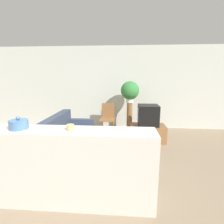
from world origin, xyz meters
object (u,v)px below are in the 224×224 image
at_px(wooden_chair, 108,117).
at_px(decorative_bowl, 19,124).
at_px(television, 148,115).
at_px(couch, 66,141).
at_px(potted_plant, 130,91).

xyz_separation_m(wooden_chair, decorative_bowl, (-0.87, -3.15, 0.62)).
bearing_deg(television, decorative_bowl, -129.41).
relative_size(television, wooden_chair, 0.60).
relative_size(couch, potted_plant, 3.03).
bearing_deg(potted_plant, television, -56.98).
bearing_deg(potted_plant, wooden_chair, -177.39).
bearing_deg(wooden_chair, television, -31.17).
distance_m(couch, television, 2.19).
xyz_separation_m(couch, potted_plant, (1.47, 1.65, 1.01)).
height_order(couch, television, television).
height_order(television, wooden_chair, television).
distance_m(television, potted_plant, 1.04).
xyz_separation_m(couch, wooden_chair, (0.79, 1.62, 0.21)).
xyz_separation_m(television, wooden_chair, (-1.15, 0.69, -0.23)).
height_order(couch, wooden_chair, wooden_chair).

